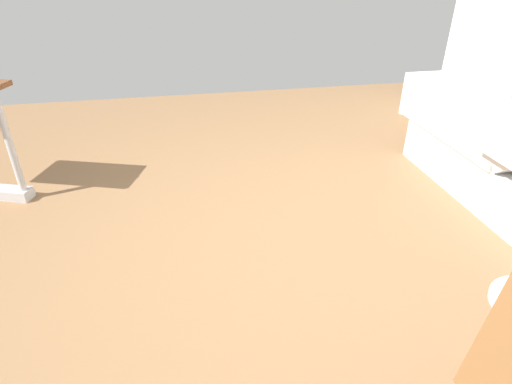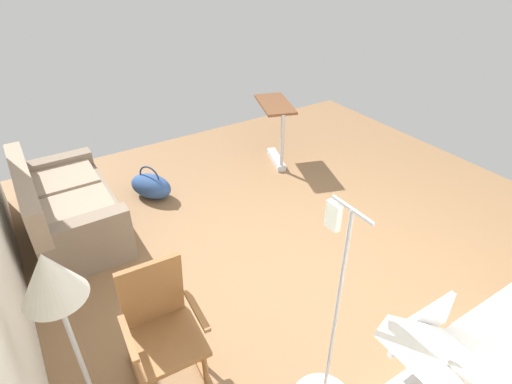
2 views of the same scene
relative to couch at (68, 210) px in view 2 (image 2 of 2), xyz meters
The scene contains 7 objects.
ground_plane 2.50m from the couch, 133.09° to the right, with size 6.73×6.73×0.00m, color olive.
couch is the anchor object (origin of this frame).
rocking_chair 2.20m from the couch, behind, with size 0.79×0.53×1.05m.
floor_lamp 2.43m from the couch, behind, with size 0.34×0.34×1.48m.
overbed_table 2.86m from the couch, 85.93° to the right, with size 0.89×0.64×0.84m.
duffel_bag 1.03m from the couch, 76.58° to the right, with size 0.64×0.56×0.43m.
iv_pole 3.15m from the couch, 160.71° to the right, with size 0.44×0.44×1.69m.
Camera 2 is at (-2.39, 2.04, 2.82)m, focal length 28.64 mm.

